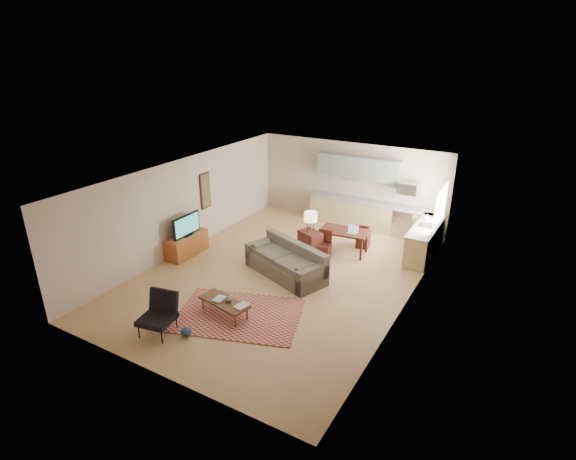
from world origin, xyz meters
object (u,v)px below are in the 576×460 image
Objects in this scene: coffee_table at (225,308)px; armchair at (157,315)px; sofa at (285,260)px; console_table at (310,244)px; tv_credenza at (187,245)px; dining_table at (344,242)px.

coffee_table is 1.39× the size of armchair.
sofa is 3.23× the size of console_table.
sofa is 3.08m from tv_credenza.
coffee_table is at bearing 46.96° from armchair.
armchair reaches higher than dining_table.
armchair is 0.66× the size of tv_credenza.
console_table is (3.10, 1.68, 0.07)m from tv_credenza.
coffee_table is 1.62× the size of console_table.
console_table is at bearing -142.53° from dining_table.
armchair is (-0.78, -1.25, 0.25)m from coffee_table.
sofa is 2.34m from coffee_table.
console_table is at bearing 67.22° from armchair.
console_table is (0.04, 1.34, -0.05)m from sofa.
armchair is 1.16× the size of console_table.
tv_credenza is (-2.85, 1.98, 0.12)m from coffee_table.
coffee_table is 0.89× the size of dining_table.
armchair reaches higher than coffee_table.
dining_table is at bearing 31.71° from tv_credenza.
armchair is at bearing -57.39° from tv_credenza.
tv_credenza is at bearing 111.72° from armchair.
tv_credenza is at bearing -152.99° from sofa.
console_table is 0.55× the size of dining_table.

